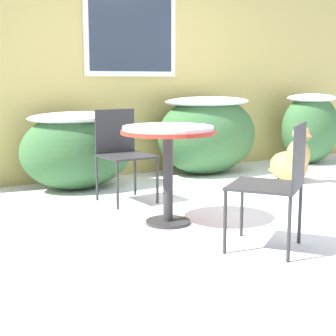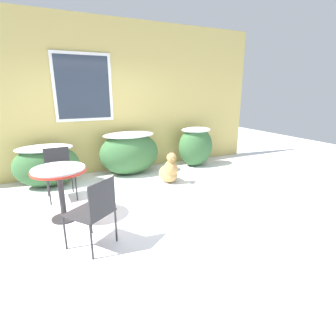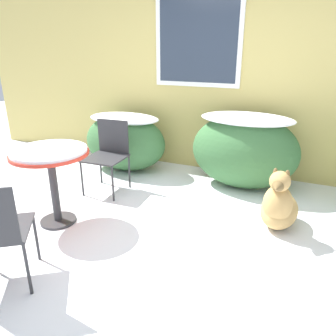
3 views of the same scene
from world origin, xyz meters
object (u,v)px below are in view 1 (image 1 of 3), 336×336
at_px(patio_table, 168,143).
at_px(patio_chair_far_side, 277,180).
at_px(patio_chair_near_table, 122,150).
at_px(dog, 292,161).

relative_size(patio_table, patio_chair_far_side, 0.91).
bearing_deg(patio_chair_near_table, dog, -6.89).
xyz_separation_m(patio_table, patio_chair_far_side, (0.29, -0.93, -0.17)).
bearing_deg(patio_chair_far_side, patio_table, -108.62).
distance_m(patio_table, dog, 2.26).
bearing_deg(patio_table, dog, 20.28).
xyz_separation_m(patio_chair_near_table, dog, (2.05, -0.15, -0.25)).
relative_size(patio_table, dog, 1.06).
bearing_deg(patio_chair_near_table, patio_chair_far_side, -85.07).
distance_m(patio_chair_far_side, dog, 2.49).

